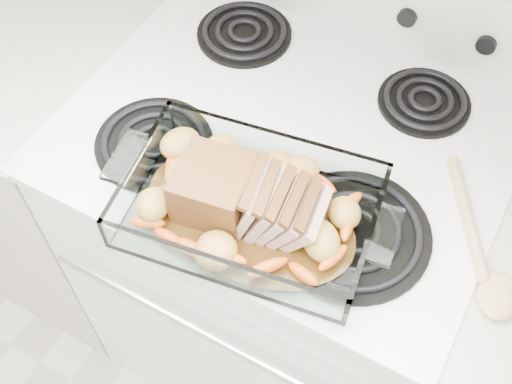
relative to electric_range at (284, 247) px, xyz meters
The scene contains 6 objects.
electric_range is the anchor object (origin of this frame).
counter_left 0.67m from the electric_range, behind, with size 0.58×0.68×0.93m.
baking_dish 0.53m from the electric_range, 81.38° to the right, with size 0.39×0.25×0.07m.
pork_roast 0.56m from the electric_range, 87.31° to the right, with size 0.23×0.11×0.09m.
roast_vegetables 0.52m from the electric_range, 80.84° to the right, with size 0.39×0.21×0.05m.
wooden_spoon 0.61m from the electric_range, 15.91° to the right, with size 0.19×0.26×0.02m.
Camera 1 is at (0.31, 0.96, 1.82)m, focal length 45.00 mm.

